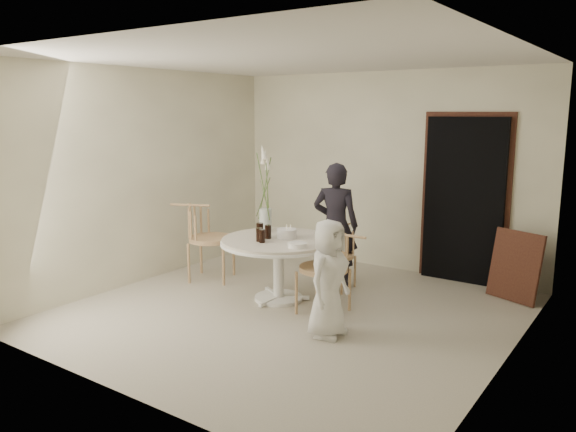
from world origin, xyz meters
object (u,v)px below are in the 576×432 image
Objects in this scene: chair_left at (201,230)px; flower_vase at (265,201)px; birthday_cake at (287,234)px; chair_right at (334,261)px; table at (278,248)px; boy at (329,278)px; girl at (335,225)px; chair_far at (340,247)px.

chair_left is 0.95× the size of flower_vase.
flower_vase reaches higher than birthday_cake.
birthday_cake is (-0.71, 0.14, 0.19)m from chair_right.
flower_vase reaches higher than table.
table is 1.18m from boy.
flower_vase is at bearing 159.18° from birthday_cake.
boy is at bearing -130.48° from chair_left.
chair_left is at bearing 7.40° from girl.
birthday_cake is (-0.20, -0.77, 0.01)m from girl.
chair_far is 1.11m from flower_vase.
table is 0.78m from chair_right.
birthday_cake reaches higher than table.
chair_left is at bearing 71.97° from boy.
table is at bearing -95.07° from chair_right.
boy is (1.02, -0.59, -0.04)m from table.
girl reaches higher than chair_right.
birthday_cake reaches higher than chair_far.
table is 0.90m from girl.
flower_vase reaches higher than boy.
birthday_cake is (0.06, 0.07, 0.17)m from table.
chair_far is 1.03m from chair_right.
girl is 1.34× the size of boy.
table is 1.45× the size of chair_right.
chair_right is 0.75m from birthday_cake.
chair_right is at bearing -118.61° from chair_left.
flower_vase is (-0.69, -0.62, 0.60)m from chair_far.
boy is at bearing -34.70° from birthday_cake.
table is 5.90× the size of birthday_cake.
table is at bearing 58.55° from boy.
flower_vase is (0.96, 0.13, 0.45)m from chair_left.
chair_right is (0.77, -0.06, -0.02)m from table.
chair_left is at bearing 175.32° from table.
chair_far reaches higher than table.
girl is 1.63m from boy.
chair_right is 4.07× the size of birthday_cake.
boy is (0.24, -0.52, -0.01)m from chair_right.
girl reaches higher than chair_far.
chair_left is at bearing -157.54° from chair_far.
boy is (0.75, -1.43, -0.20)m from girl.
girl is at bearing 26.27° from boy.
chair_right is 1.28m from flower_vase.
chair_left is (-2.09, 0.17, 0.05)m from chair_right.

